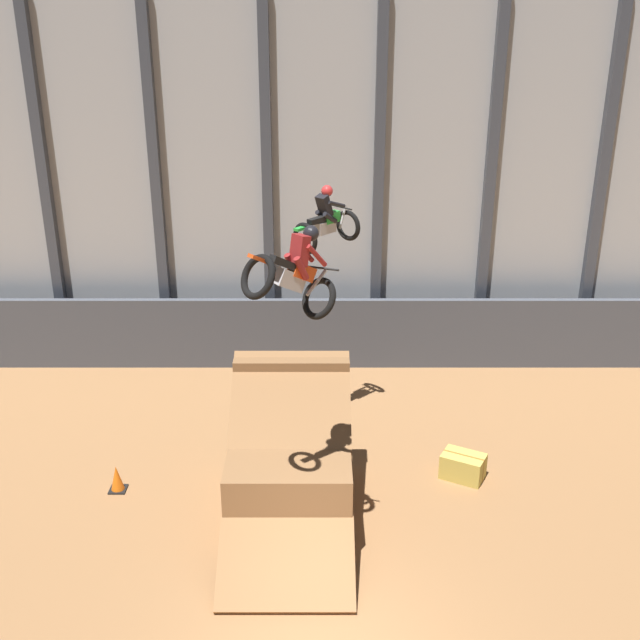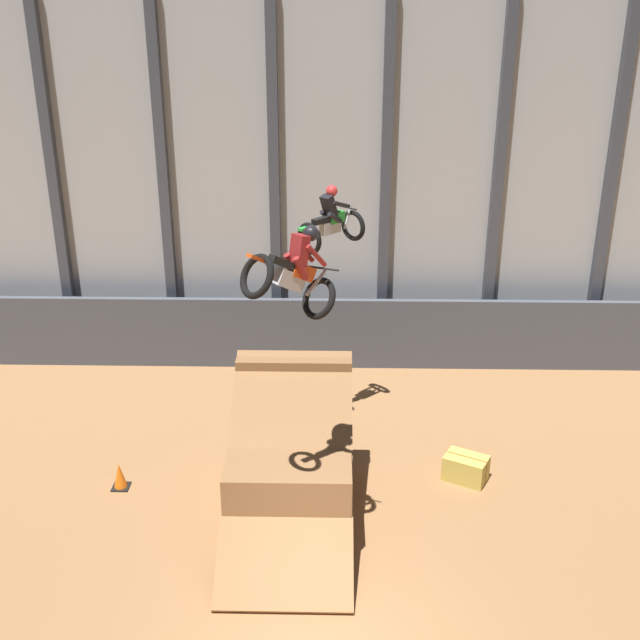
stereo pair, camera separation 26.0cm
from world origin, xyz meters
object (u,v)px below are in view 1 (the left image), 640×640
rider_bike_right_air (330,222)px  hay_bale_trackside (466,467)px  traffic_cone_near_ramp (120,478)px  rider_bike_left_air (297,274)px  dirt_ramp (294,463)px

rider_bike_right_air → hay_bale_trackside: 6.19m
traffic_cone_near_ramp → hay_bale_trackside: (7.41, 0.48, -0.00)m
hay_bale_trackside → rider_bike_left_air: bearing=-144.0°
hay_bale_trackside → traffic_cone_near_ramp: bearing=-176.3°
hay_bale_trackside → dirt_ramp: bearing=-164.7°
rider_bike_right_air → traffic_cone_near_ramp: 7.21m
traffic_cone_near_ramp → rider_bike_right_air: bearing=34.4°
traffic_cone_near_ramp → hay_bale_trackside: size_ratio=0.54×
rider_bike_left_air → hay_bale_trackside: rider_bike_left_air is taller
rider_bike_right_air → traffic_cone_near_ramp: bearing=-100.9°
rider_bike_left_air → hay_bale_trackside: 6.81m
traffic_cone_near_ramp → hay_bale_trackside: 7.43m
dirt_ramp → traffic_cone_near_ramp: dirt_ramp is taller
rider_bike_left_air → rider_bike_right_air: 5.18m
dirt_ramp → rider_bike_left_air: size_ratio=2.63×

